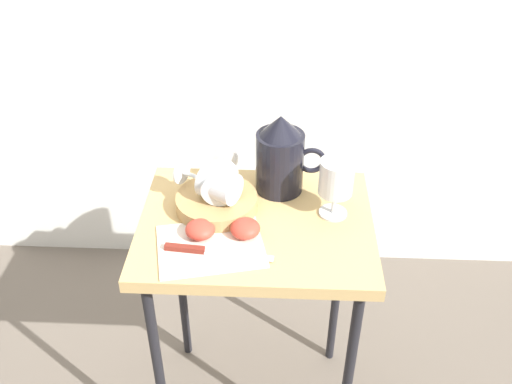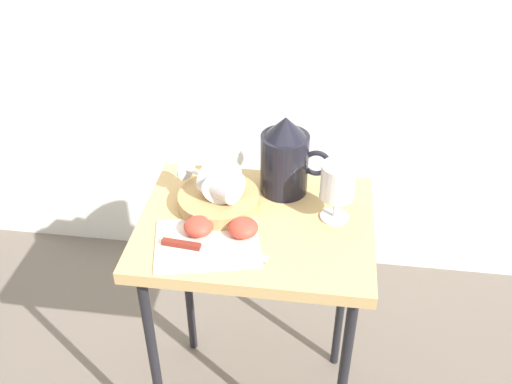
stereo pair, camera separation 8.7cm
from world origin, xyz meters
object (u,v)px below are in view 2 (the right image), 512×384
at_px(wine_glass_tipped_far, 223,180).
at_px(knife, 198,247).
at_px(table, 256,247).
at_px(apple_half_right, 243,228).
at_px(wine_glass_tipped_near, 219,182).
at_px(wine_glass_upright, 338,184).
at_px(apple_half_left, 199,226).
at_px(pitcher, 285,162).
at_px(basket_tray, 219,201).

distance_m(wine_glass_tipped_far, knife, 0.18).
height_order(table, knife, knife).
height_order(table, apple_half_right, apple_half_right).
bearing_deg(apple_half_right, wine_glass_tipped_far, 121.56).
height_order(wine_glass_tipped_near, wine_glass_tipped_far, wine_glass_tipped_far).
bearing_deg(wine_glass_tipped_far, wine_glass_tipped_near, -119.31).
bearing_deg(wine_glass_upright, apple_half_left, -161.63).
bearing_deg(wine_glass_upright, pitcher, 142.58).
bearing_deg(wine_glass_upright, knife, -151.91).
distance_m(wine_glass_upright, apple_half_right, 0.22).
height_order(basket_tray, wine_glass_upright, wine_glass_upright).
bearing_deg(basket_tray, wine_glass_upright, -1.36).
relative_size(wine_glass_tipped_near, wine_glass_tipped_far, 1.12).
xyz_separation_m(pitcher, apple_half_left, (-0.17, -0.19, -0.06)).
bearing_deg(knife, wine_glass_upright, 28.09).
bearing_deg(apple_half_left, basket_tray, 76.33).
height_order(wine_glass_tipped_far, apple_half_left, wine_glass_tipped_far).
relative_size(table, apple_half_left, 10.28).
distance_m(basket_tray, apple_half_left, 0.11).
xyz_separation_m(basket_tray, wine_glass_upright, (0.27, -0.01, 0.07)).
xyz_separation_m(table, apple_half_left, (-0.12, -0.06, 0.10)).
bearing_deg(apple_half_right, wine_glass_tipped_near, 126.75).
bearing_deg(wine_glass_upright, apple_half_right, -155.46).
distance_m(wine_glass_tipped_near, wine_glass_tipped_far, 0.01).
height_order(wine_glass_upright, apple_half_left, wine_glass_upright).
xyz_separation_m(apple_half_left, apple_half_right, (0.10, 0.01, 0.00)).
bearing_deg(wine_glass_tipped_far, knife, -98.54).
height_order(apple_half_left, apple_half_right, same).
relative_size(wine_glass_upright, wine_glass_tipped_far, 0.98).
xyz_separation_m(apple_half_right, knife, (-0.09, -0.06, -0.01)).
xyz_separation_m(basket_tray, wine_glass_tipped_far, (0.01, 0.01, 0.06)).
bearing_deg(wine_glass_tipped_far, apple_half_right, -58.44).
xyz_separation_m(basket_tray, apple_half_right, (0.07, -0.09, 0.00)).
height_order(wine_glass_tipped_near, apple_half_right, wine_glass_tipped_near).
bearing_deg(knife, wine_glass_tipped_far, 81.46).
relative_size(wine_glass_tipped_far, apple_half_left, 2.23).
xyz_separation_m(basket_tray, apple_half_left, (-0.02, -0.10, 0.00)).
height_order(wine_glass_upright, knife, wine_glass_upright).
distance_m(apple_half_left, knife, 0.06).
distance_m(table, apple_half_right, 0.11).
bearing_deg(apple_half_right, wine_glass_upright, 24.54).
xyz_separation_m(table, wine_glass_tipped_far, (-0.08, 0.05, 0.15)).
bearing_deg(pitcher, apple_half_right, -111.33).
relative_size(apple_half_left, knife, 0.28).
bearing_deg(table, wine_glass_tipped_far, 150.36).
bearing_deg(pitcher, wine_glass_tipped_near, -146.40).
xyz_separation_m(wine_glass_tipped_near, apple_half_right, (0.07, -0.09, -0.05)).
bearing_deg(basket_tray, wine_glass_tipped_far, 30.48).
relative_size(basket_tray, pitcher, 0.95).
distance_m(table, wine_glass_tipped_far, 0.18).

